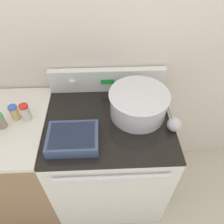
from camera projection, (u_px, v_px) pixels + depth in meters
name	position (u px, v px, depth m)	size (l,w,h in m)	color
ground_plane	(111.00, 224.00, 1.81)	(12.00, 12.00, 0.00)	beige
kitchen_wall	(106.00, 43.00, 1.39)	(8.00, 0.05, 2.50)	beige
stove_range	(110.00, 159.00, 1.71)	(0.81, 0.69, 0.91)	silver
control_panel	(107.00, 80.00, 1.53)	(0.81, 0.07, 0.17)	silver
side_counter	(27.00, 162.00, 1.68)	(0.48, 0.66, 0.93)	#896B4C
mixing_bowl	(138.00, 103.00, 1.36)	(0.37, 0.37, 0.17)	silver
casserole_dish	(73.00, 138.00, 1.24)	(0.29, 0.22, 0.07)	#38476B
ladle	(174.00, 123.00, 1.31)	(0.09, 0.34, 0.09)	#B7B7B7
spice_jar_red_cap	(26.00, 112.00, 1.33)	(0.06, 0.06, 0.12)	beige
spice_jar_blue_cap	(15.00, 112.00, 1.34)	(0.05, 0.05, 0.10)	tan
spice_jar_green_cap	(0.00, 121.00, 1.29)	(0.06, 0.06, 0.10)	gray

